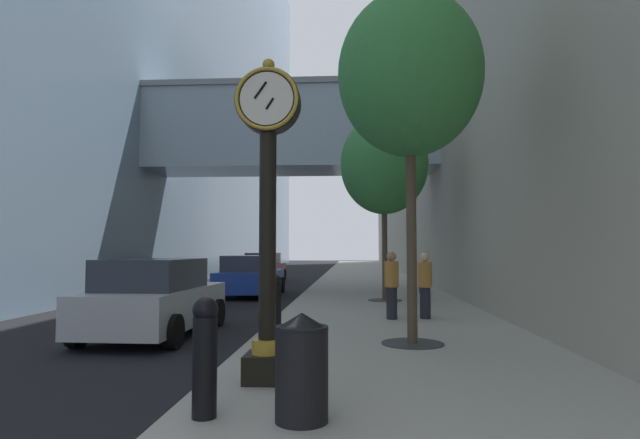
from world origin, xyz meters
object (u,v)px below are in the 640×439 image
at_px(car_silver_near, 155,298).
at_px(car_blue_far, 251,276).
at_px(bollard_third, 275,304).
at_px(car_red_mid, 264,268).
at_px(bollard_nearest, 205,354).
at_px(street_tree_near, 410,75).
at_px(pedestrian_walking, 425,284).
at_px(pedestrian_by_clock, 392,283).
at_px(street_clock, 268,202).
at_px(street_tree_mid_near, 384,165).
at_px(trash_bin, 302,365).

bearing_deg(car_silver_near, car_blue_far, 89.01).
bearing_deg(bollard_third, car_red_mid, 100.46).
bearing_deg(bollard_nearest, street_tree_near, 58.69).
height_order(pedestrian_walking, pedestrian_by_clock, pedestrian_by_clock).
xyz_separation_m(street_clock, pedestrian_walking, (2.84, 6.16, -1.45)).
bearing_deg(bollard_third, pedestrian_by_clock, 48.61).
bearing_deg(bollard_third, street_tree_mid_near, 70.79).
bearing_deg(trash_bin, street_clock, 111.89).
xyz_separation_m(street_tree_mid_near, car_blue_far, (-5.03, 2.89, -3.84)).
bearing_deg(pedestrian_walking, bollard_nearest, -113.08).
bearing_deg(car_red_mid, street_tree_mid_near, -62.88).
xyz_separation_m(pedestrian_walking, car_red_mid, (-6.75, 16.17, -0.19)).
distance_m(bollard_third, car_silver_near, 2.78).
bearing_deg(pedestrian_walking, bollard_third, -137.96).
xyz_separation_m(bollard_third, trash_bin, (0.98, -4.71, -0.09)).
bearing_deg(street_tree_mid_near, pedestrian_by_clock, -91.50).
bearing_deg(car_blue_far, car_silver_near, -90.99).
height_order(street_tree_near, pedestrian_walking, street_tree_near).
bearing_deg(street_tree_near, street_clock, -127.95).
distance_m(trash_bin, car_red_mid, 24.21).
bearing_deg(bollard_nearest, street_clock, 74.63).
xyz_separation_m(trash_bin, car_red_mid, (-4.50, 23.79, 0.10)).
distance_m(street_clock, car_blue_far, 13.81).
xyz_separation_m(trash_bin, pedestrian_walking, (2.25, 7.62, 0.29)).
distance_m(bollard_nearest, car_silver_near, 6.10).
distance_m(street_tree_near, car_blue_far, 12.51).
height_order(street_tree_mid_near, car_red_mid, street_tree_mid_near).
bearing_deg(bollard_third, car_silver_near, 162.72).
distance_m(pedestrian_walking, pedestrian_by_clock, 0.83).
height_order(street_tree_mid_near, pedestrian_by_clock, street_tree_mid_near).
xyz_separation_m(street_clock, bollard_nearest, (-0.39, -1.42, -1.66)).
relative_size(street_clock, pedestrian_walking, 2.62).
distance_m(pedestrian_by_clock, car_red_mid, 17.39).
bearing_deg(car_silver_near, pedestrian_walking, 19.49).
bearing_deg(trash_bin, bollard_third, 101.73).
bearing_deg(bollard_third, car_blue_far, 103.80).
relative_size(pedestrian_by_clock, car_silver_near, 0.39).
height_order(street_clock, car_blue_far, street_clock).
bearing_deg(pedestrian_walking, pedestrian_by_clock, -168.12).
bearing_deg(car_silver_near, bollard_third, -17.28).
bearing_deg(trash_bin, car_red_mid, 100.71).
xyz_separation_m(bollard_nearest, pedestrian_walking, (3.23, 7.57, 0.21)).
height_order(pedestrian_by_clock, car_silver_near, pedestrian_by_clock).
bearing_deg(car_blue_far, pedestrian_walking, -51.72).
distance_m(pedestrian_walking, car_silver_near, 6.24).
bearing_deg(street_tree_near, car_red_mid, 107.18).
distance_m(street_clock, car_red_mid, 22.72).
distance_m(street_clock, trash_bin, 2.35).
xyz_separation_m(street_clock, trash_bin, (0.59, -1.47, -1.74)).
bearing_deg(street_tree_near, trash_bin, -110.22).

